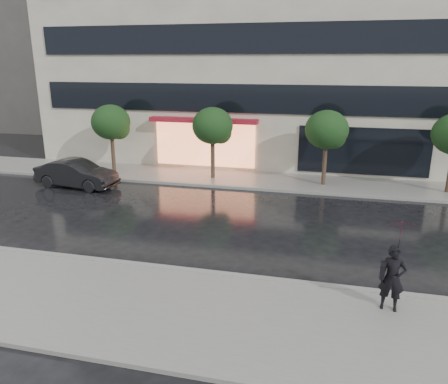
% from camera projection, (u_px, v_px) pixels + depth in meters
% --- Properties ---
extents(ground, '(120.00, 120.00, 0.00)m').
position_uv_depth(ground, '(222.00, 262.00, 14.34)').
color(ground, black).
rests_on(ground, ground).
extents(sidewalk_near, '(60.00, 4.50, 0.12)m').
position_uv_depth(sidewalk_near, '(192.00, 314.00, 11.30)').
color(sidewalk_near, slate).
rests_on(sidewalk_near, ground).
extents(sidewalk_far, '(60.00, 3.50, 0.12)m').
position_uv_depth(sidewalk_far, '(267.00, 181.00, 23.86)').
color(sidewalk_far, slate).
rests_on(sidewalk_far, ground).
extents(curb_near, '(60.00, 0.25, 0.14)m').
position_uv_depth(curb_near, '(215.00, 274.00, 13.39)').
color(curb_near, gray).
rests_on(curb_near, ground).
extents(curb_far, '(60.00, 0.25, 0.14)m').
position_uv_depth(curb_far, '(262.00, 189.00, 22.23)').
color(curb_far, gray).
rests_on(curb_far, ground).
extents(office_building, '(30.00, 12.76, 18.00)m').
position_uv_depth(office_building, '(288.00, 18.00, 28.46)').
color(office_building, beige).
rests_on(office_building, ground).
extents(bg_building_left, '(14.00, 10.00, 12.00)m').
position_uv_depth(bg_building_left, '(10.00, 64.00, 43.11)').
color(bg_building_left, '#59544F').
rests_on(bg_building_left, ground).
extents(tree_far_west, '(2.20, 2.20, 3.99)m').
position_uv_depth(tree_far_west, '(112.00, 123.00, 24.85)').
color(tree_far_west, '#33261C').
rests_on(tree_far_west, ground).
extents(tree_mid_west, '(2.20, 2.20, 3.99)m').
position_uv_depth(tree_mid_west, '(214.00, 127.00, 23.49)').
color(tree_mid_west, '#33261C').
rests_on(tree_mid_west, ground).
extents(tree_mid_east, '(2.20, 2.20, 3.99)m').
position_uv_depth(tree_mid_east, '(328.00, 131.00, 22.14)').
color(tree_mid_east, '#33261C').
rests_on(tree_mid_east, ground).
extents(parked_car, '(4.48, 1.97, 1.43)m').
position_uv_depth(parked_car, '(77.00, 174.00, 22.68)').
color(parked_car, black).
rests_on(parked_car, ground).
extents(pedestrian_with_umbrella, '(1.05, 1.07, 2.46)m').
position_uv_depth(pedestrian_with_umbrella, '(397.00, 254.00, 10.97)').
color(pedestrian_with_umbrella, black).
rests_on(pedestrian_with_umbrella, sidewalk_near).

